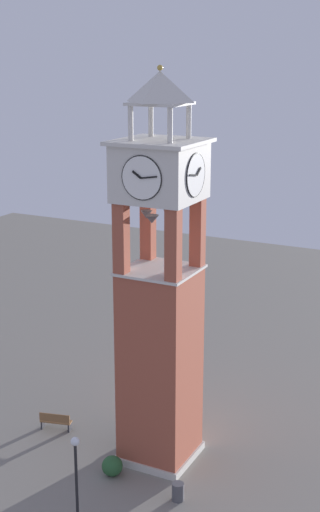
{
  "coord_description": "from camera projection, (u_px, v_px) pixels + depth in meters",
  "views": [
    {
      "loc": [
        26.65,
        13.44,
        18.33
      ],
      "look_at": [
        0.0,
        0.0,
        9.85
      ],
      "focal_mm": 49.96,
      "sensor_mm": 36.0,
      "label": 1
    }
  ],
  "objects": [
    {
      "name": "park_bench",
      "position": [
        56.0,
        421.0,
        35.92
      ],
      "size": [
        0.83,
        1.66,
        0.95
      ],
      "color": "brown",
      "rests_on": "ground"
    },
    {
      "name": "trash_bin",
      "position": [
        178.0,
        492.0,
        30.27
      ],
      "size": [
        0.52,
        0.52,
        0.8
      ],
      "primitive_type": "cylinder",
      "color": "#4C4C51",
      "rests_on": "ground"
    },
    {
      "name": "lamp_post",
      "position": [
        76.0,
        464.0,
        28.28
      ],
      "size": [
        0.36,
        0.36,
        3.82
      ],
      "color": "black",
      "rests_on": "ground"
    },
    {
      "name": "ground",
      "position": [
        160.0,
        456.0,
        33.72
      ],
      "size": [
        80.0,
        80.0,
        0.0
      ],
      "primitive_type": "plane",
      "color": "gray"
    },
    {
      "name": "shrub_near_entry",
      "position": [
        174.0,
        423.0,
        35.98
      ],
      "size": [
        1.11,
        1.11,
        0.71
      ],
      "primitive_type": "ellipsoid",
      "color": "#28562D",
      "rests_on": "ground"
    },
    {
      "name": "shrub_left_of_tower",
      "position": [
        112.0,
        466.0,
        32.05
      ],
      "size": [
        0.95,
        0.95,
        0.92
      ],
      "primitive_type": "ellipsoid",
      "color": "#28562D",
      "rests_on": "ground"
    },
    {
      "name": "clock_tower",
      "position": [
        160.0,
        308.0,
        31.69
      ],
      "size": [
        3.62,
        3.62,
        17.92
      ],
      "color": "#9E4C38",
      "rests_on": "ground"
    }
  ]
}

